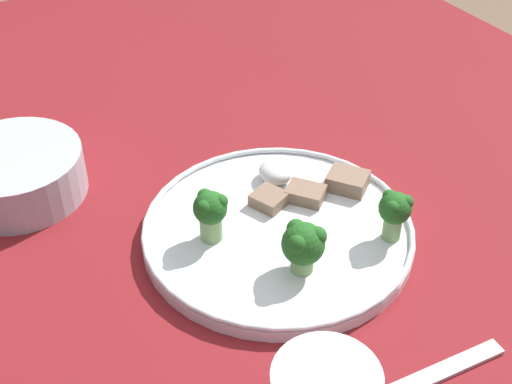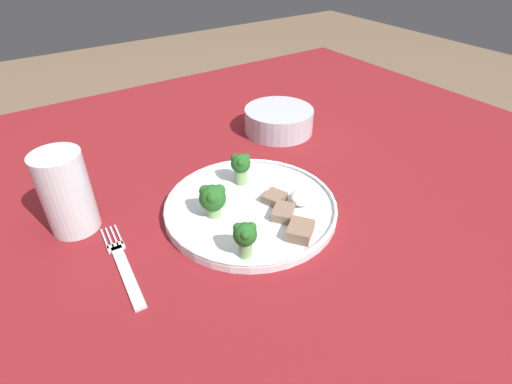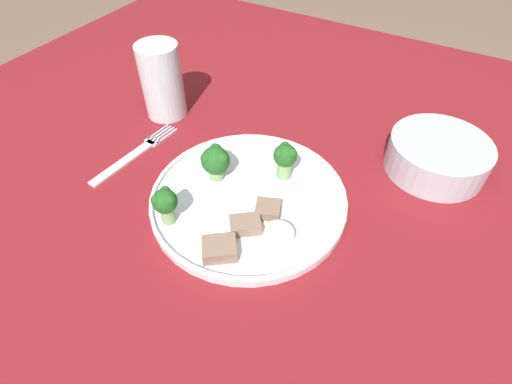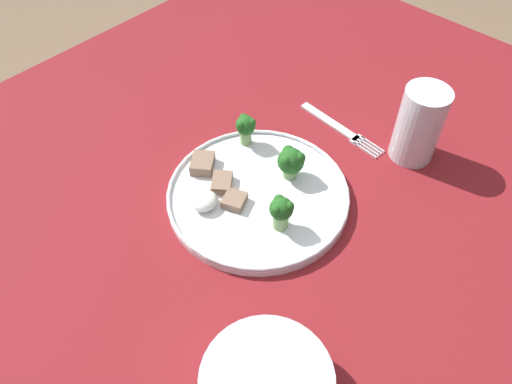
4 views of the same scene
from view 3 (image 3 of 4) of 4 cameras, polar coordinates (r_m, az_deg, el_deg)
ground_plane at (r=1.25m, az=2.23°, el=-25.65°), size 8.00×8.00×0.00m
table at (r=0.64m, az=3.95°, el=-5.39°), size 1.38×1.19×0.77m
dinner_plate at (r=0.56m, az=-1.06°, el=-0.91°), size 0.27×0.27×0.02m
fork at (r=0.66m, az=-16.96°, el=5.16°), size 0.03×0.17×0.00m
cream_bowl at (r=0.66m, az=24.45°, el=4.65°), size 0.15×0.15×0.05m
drinking_glass at (r=0.72m, az=-13.19°, el=14.69°), size 0.07×0.07×0.13m
broccoli_floret_near_rim_left at (r=0.56m, az=-5.81°, el=4.49°), size 0.04×0.04×0.05m
broccoli_floret_center_left at (r=0.51m, az=-12.84°, el=-1.50°), size 0.03×0.03×0.05m
broccoli_floret_back_left at (r=0.56m, az=4.16°, el=4.92°), size 0.03×0.03×0.05m
meat_slice_front_slice at (r=0.49m, az=-5.24°, el=-8.11°), size 0.05×0.05×0.02m
meat_slice_middle_slice at (r=0.53m, az=1.47°, el=-2.38°), size 0.04×0.04×0.01m
meat_slice_rear_slice at (r=0.51m, az=-1.51°, el=-4.70°), size 0.05×0.05×0.01m
sauce_dollop at (r=0.50m, az=3.40°, el=-5.66°), size 0.04×0.04×0.02m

